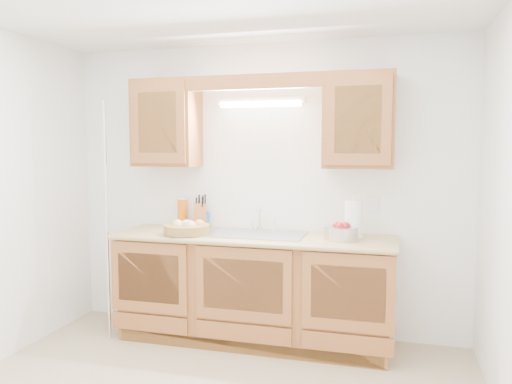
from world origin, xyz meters
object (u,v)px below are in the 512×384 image
(fruit_basket, at_px, (187,228))
(apple_bowl, at_px, (341,232))
(knife_block, at_px, (200,216))
(paper_towel, at_px, (354,220))

(fruit_basket, relative_size, apple_bowl, 1.20)
(knife_block, bearing_deg, paper_towel, -23.34)
(knife_block, xyz_separation_m, paper_towel, (1.35, -0.12, 0.04))
(knife_block, height_order, paper_towel, paper_towel)
(knife_block, distance_m, paper_towel, 1.35)
(fruit_basket, distance_m, paper_towel, 1.36)
(paper_towel, xyz_separation_m, apple_bowl, (-0.09, -0.08, -0.09))
(fruit_basket, distance_m, apple_bowl, 1.26)
(paper_towel, distance_m, apple_bowl, 0.15)
(fruit_basket, bearing_deg, paper_towel, 7.33)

